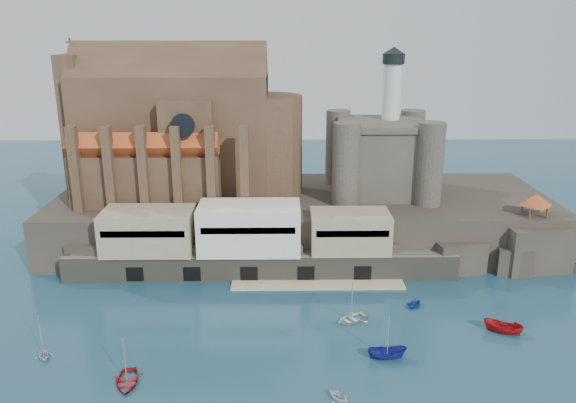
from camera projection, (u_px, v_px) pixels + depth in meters
The scene contains 14 objects.
ground at pixel (312, 341), 80.37m from camera, with size 300.00×300.00×0.00m, color #183C4F.
promontory at pixel (301, 219), 116.48m from camera, with size 100.00×36.00×10.00m.
quay at pixel (249, 242), 100.47m from camera, with size 70.00×12.00×13.05m.
church at pixel (183, 135), 113.45m from camera, with size 47.00×25.93×30.51m.
castle_keep at pixel (381, 154), 114.32m from camera, with size 21.20×21.20×29.30m.
rock_outcrop at pixel (530, 246), 104.33m from camera, with size 14.50×10.50×8.70m.
pavilion at pixel (536, 201), 101.89m from camera, with size 6.40×6.40×5.40m.
boat_0 at pixel (127, 383), 70.77m from camera, with size 4.09×1.18×5.72m, color #A60C0F.
boat_1 at pixel (338, 399), 67.75m from camera, with size 2.74×1.67×3.17m, color silver.
boat_2 at pixel (387, 358), 76.10m from camera, with size 2.00×2.05×5.32m, color navy.
boat_4 at pixel (44, 357), 76.35m from camera, with size 2.71×1.66×3.14m, color silver.
boat_5 at pixel (502, 333), 82.44m from camera, with size 2.10×2.16×5.59m, color #A80F12.
boat_6 at pixel (351, 320), 85.94m from camera, with size 3.90×1.13×5.47m, color silver.
boat_7 at pixel (414, 307), 90.18m from camera, with size 2.89×1.77×3.35m, color #10379B.
Camera 1 is at (-4.27, -70.73, 42.99)m, focal length 35.00 mm.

